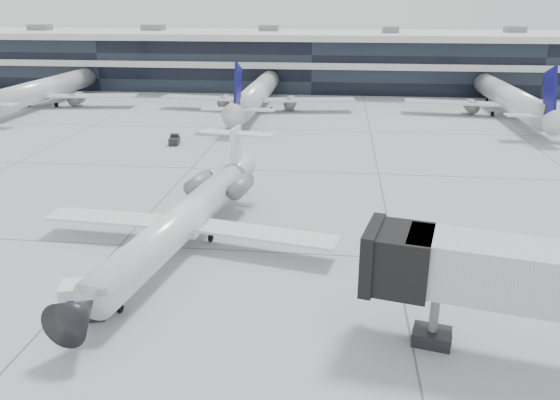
# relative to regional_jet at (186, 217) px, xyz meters

# --- Properties ---
(ground) EXTENTS (220.00, 220.00, 0.00)m
(ground) POSITION_rel_regional_jet_xyz_m (5.02, -0.54, -2.20)
(ground) COLOR gray
(ground) RESTS_ON ground
(terminal) EXTENTS (170.00, 22.00, 10.00)m
(terminal) POSITION_rel_regional_jet_xyz_m (5.02, 81.46, 2.80)
(terminal) COLOR black
(terminal) RESTS_ON ground
(bg_jet_left) EXTENTS (32.00, 40.00, 9.60)m
(bg_jet_left) POSITION_rel_regional_jet_xyz_m (-39.98, 54.46, -2.20)
(bg_jet_left) COLOR silver
(bg_jet_left) RESTS_ON ground
(bg_jet_center) EXTENTS (32.00, 40.00, 9.60)m
(bg_jet_center) POSITION_rel_regional_jet_xyz_m (-2.98, 54.46, -2.20)
(bg_jet_center) COLOR silver
(bg_jet_center) RESTS_ON ground
(bg_jet_right) EXTENTS (32.00, 40.00, 9.60)m
(bg_jet_right) POSITION_rel_regional_jet_xyz_m (37.02, 54.46, -2.20)
(bg_jet_right) COLOR silver
(bg_jet_right) RESTS_ON ground
(regional_jet) EXTENTS (22.34, 27.87, 6.44)m
(regional_jet) POSITION_rel_regional_jet_xyz_m (0.00, 0.00, 0.00)
(regional_jet) COLOR white
(regional_jet) RESTS_ON ground
(cargo_uld) EXTENTS (2.91, 2.49, 2.03)m
(cargo_uld) POSITION_rel_regional_jet_xyz_m (-3.32, -10.08, -1.18)
(cargo_uld) COLOR black
(cargo_uld) RESTS_ON ground
(traffic_cone) EXTENTS (0.35, 0.35, 0.51)m
(traffic_cone) POSITION_rel_regional_jet_xyz_m (-1.45, 8.56, -1.96)
(traffic_cone) COLOR orange
(traffic_cone) RESTS_ON ground
(far_tug) EXTENTS (1.40, 2.10, 1.26)m
(far_tug) POSITION_rel_regional_jet_xyz_m (-9.85, 29.49, -1.64)
(far_tug) COLOR black
(far_tug) RESTS_ON ground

